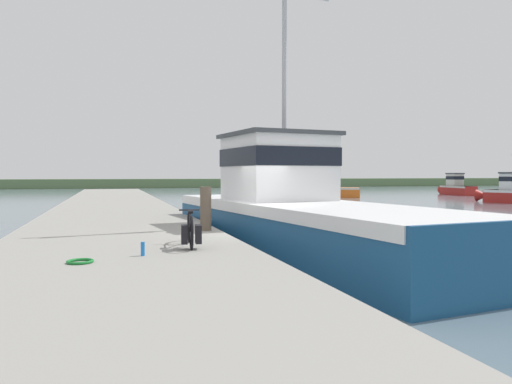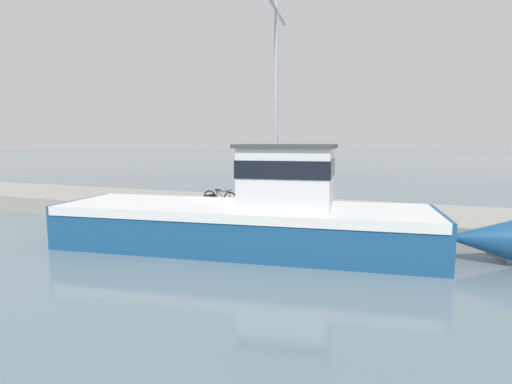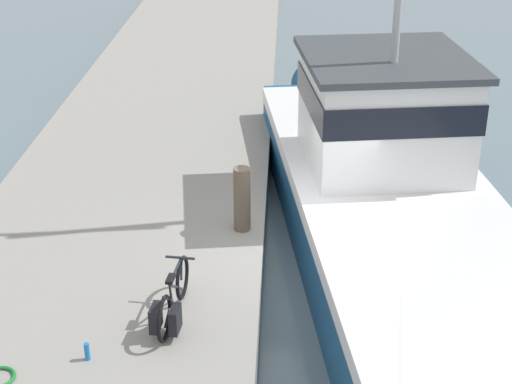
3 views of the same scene
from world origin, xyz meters
The scene contains 7 objects.
ground_plane centered at (0.00, 0.00, 0.00)m, with size 320.00×320.00×0.00m, color slate.
dock_pier centered at (-3.34, 0.00, 0.38)m, with size 5.29×80.00×0.76m, color gray.
fishing_boat_main centered at (1.56, 0.91, 1.19)m, with size 5.10×15.02×9.03m.
bicycle_touring centered at (-1.94, -2.48, 1.10)m, with size 0.54×1.74×0.74m.
mooring_post centered at (-1.08, 0.39, 1.35)m, with size 0.30×0.30×1.17m, color brown.
hose_coil centered at (-4.03, -3.80, 0.79)m, with size 0.45×0.45×0.05m, color #197A2D.
water_bottle_by_bike centered at (-2.96, -3.35, 0.89)m, with size 0.07×0.07×0.26m, color blue.
Camera 2 is at (13.85, 5.51, 3.60)m, focal length 28.00 mm.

